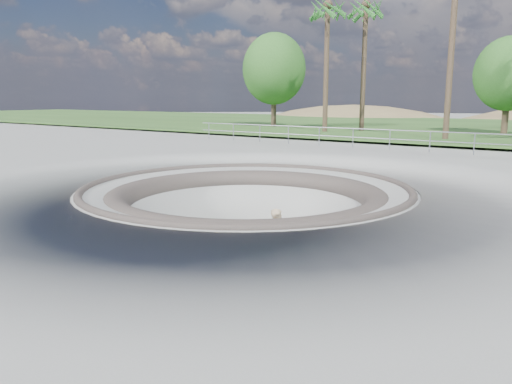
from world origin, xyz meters
TOP-DOWN VIEW (x-y plane):
  - ground at (0.00, 0.00)m, footprint 180.00×180.00m
  - skate_bowl at (0.00, 0.00)m, footprint 14.00×14.00m
  - grass_strip at (0.00, 34.00)m, footprint 180.00×36.00m
  - safety_railing at (0.00, 12.00)m, footprint 25.00×0.06m
  - skateboard at (2.12, -1.43)m, footprint 0.94×0.61m
  - skater at (2.12, -1.43)m, footprint 0.49×0.66m
  - palm_a at (-8.50, 21.08)m, footprint 2.60×2.60m
  - palm_b at (-6.69, 23.61)m, footprint 2.60×2.60m
  - bushy_tree_left at (-15.51, 24.69)m, footprint 5.63×5.12m
  - bushy_tree_mid at (2.74, 26.70)m, footprint 4.71×4.28m

SIDE VIEW (x-z plane):
  - skate_bowl at x=0.00m, z-range -3.88..0.22m
  - skateboard at x=2.12m, z-range -1.87..-1.78m
  - skater at x=2.12m, z-range -1.81..-0.15m
  - ground at x=0.00m, z-range 0.00..0.00m
  - grass_strip at x=0.00m, z-range 0.16..0.28m
  - safety_railing at x=0.00m, z-range 0.18..1.20m
  - bushy_tree_mid at x=2.74m, z-range 0.98..7.77m
  - bushy_tree_left at x=-15.51m, z-range 1.15..9.27m
  - palm_a at x=-8.50m, z-range 3.77..13.68m
  - palm_b at x=-6.69m, z-range 3.85..13.95m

